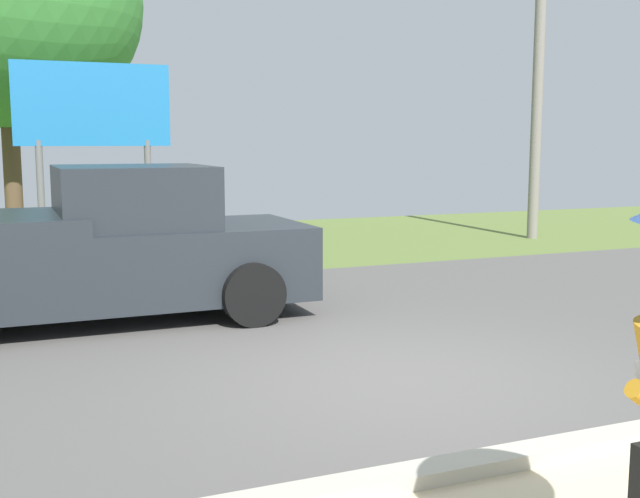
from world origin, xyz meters
TOP-DOWN VIEW (x-y plane):
  - ground_plane at (0.00, 2.95)m, footprint 40.00×22.00m
  - pickup_truck at (-2.30, 3.51)m, footprint 5.20×2.28m
  - utility_pole at (7.80, 8.16)m, footprint 1.80×0.24m
  - roadside_billboard at (-1.80, 7.70)m, footprint 2.60×0.12m
  - tree_center_back at (-3.07, 11.19)m, footprint 5.51×5.51m

SIDE VIEW (x-z plane):
  - ground_plane at x=0.00m, z-range -0.15..0.05m
  - pickup_truck at x=-2.30m, z-range -0.07..1.81m
  - roadside_billboard at x=-1.80m, z-range 0.80..4.30m
  - utility_pole at x=7.80m, z-range 0.18..7.89m
  - tree_center_back at x=-3.07m, z-range 1.22..8.68m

